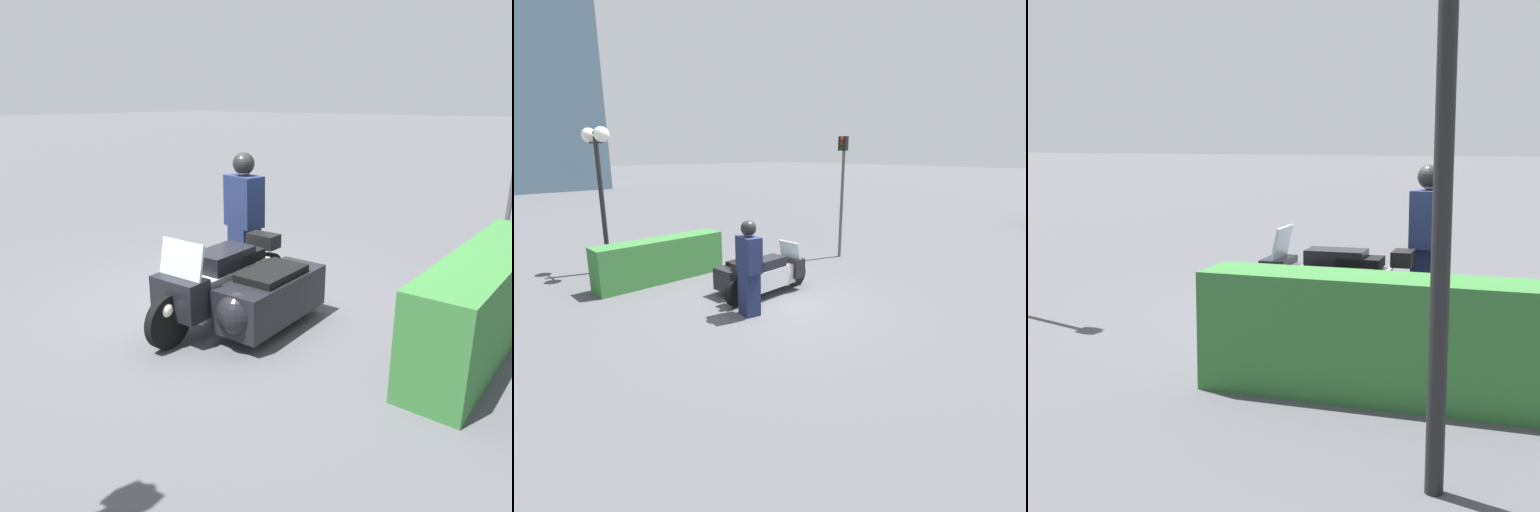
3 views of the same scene
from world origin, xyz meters
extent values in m
plane|color=#4C4C51|center=(0.00, 0.00, 0.00)|extent=(160.00, 160.00, 0.00)
cylinder|color=black|center=(1.28, 0.34, 0.30)|extent=(0.61, 0.12, 0.60)
cylinder|color=black|center=(-0.57, 0.28, 0.30)|extent=(0.61, 0.12, 0.60)
cylinder|color=black|center=(0.16, 0.92, 0.24)|extent=(0.47, 0.12, 0.47)
cube|color=#B7B7BC|center=(0.36, 0.31, 0.44)|extent=(1.32, 0.50, 0.45)
cube|color=black|center=(0.36, 0.31, 0.76)|extent=(0.73, 0.45, 0.24)
cube|color=black|center=(0.06, 0.30, 0.74)|extent=(0.54, 0.45, 0.12)
cube|color=black|center=(1.09, 0.34, 0.53)|extent=(0.34, 0.62, 0.44)
cube|color=silver|center=(1.05, 0.34, 0.94)|extent=(0.13, 0.59, 0.40)
sphere|color=white|center=(1.33, 0.35, 0.46)|extent=(0.18, 0.18, 0.18)
cube|color=black|center=(0.22, 0.93, 0.39)|extent=(1.50, 0.64, 0.50)
sphere|color=black|center=(0.84, 0.95, 0.42)|extent=(0.48, 0.48, 0.47)
cube|color=black|center=(0.22, 0.93, 0.68)|extent=(0.83, 0.53, 0.09)
cube|color=black|center=(-0.45, 0.29, 0.81)|extent=(0.25, 0.42, 0.18)
cube|color=#192347|center=(-0.66, -0.21, 0.44)|extent=(0.38, 0.42, 0.89)
cube|color=#192347|center=(-0.66, -0.21, 1.24)|extent=(0.41, 0.57, 0.70)
sphere|color=tan|center=(-0.66, -0.21, 1.71)|extent=(0.24, 0.24, 0.24)
sphere|color=black|center=(-0.66, -0.21, 1.75)|extent=(0.30, 0.30, 0.30)
cube|color=#337033|center=(-0.84, 2.96, 0.53)|extent=(3.29, 0.64, 1.07)
camera|label=1|loc=(4.54, 4.10, 2.58)|focal=35.00mm
camera|label=2|loc=(-5.47, -5.86, 3.16)|focal=28.00mm
camera|label=3|loc=(-2.16, 9.38, 2.24)|focal=55.00mm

